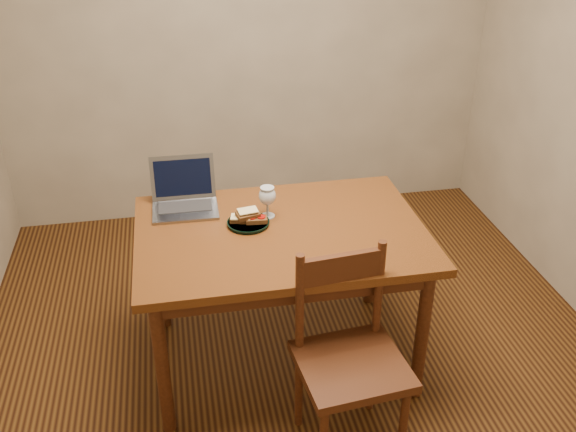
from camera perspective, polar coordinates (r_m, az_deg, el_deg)
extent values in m
cube|color=black|center=(3.35, 0.70, -12.16)|extent=(3.20, 3.20, 0.02)
cube|color=gray|center=(4.20, -3.70, 16.72)|extent=(3.20, 0.02, 2.60)
cube|color=gray|center=(1.34, 15.16, -14.37)|extent=(3.20, 0.02, 2.60)
cube|color=#43240B|center=(2.90, -0.64, -1.59)|extent=(1.30, 0.90, 0.04)
cylinder|color=#36180B|center=(2.79, -11.10, -13.09)|extent=(0.06, 0.06, 0.70)
cylinder|color=#36180B|center=(2.96, 11.82, -10.29)|extent=(0.06, 0.06, 0.70)
cylinder|color=#36180B|center=(3.38, -11.32, -4.72)|extent=(0.06, 0.06, 0.70)
cylinder|color=#36180B|center=(3.52, 7.50, -2.84)|extent=(0.06, 0.06, 0.70)
cube|color=#36180B|center=(2.64, 5.69, -13.12)|extent=(0.46, 0.44, 0.04)
cube|color=#36180B|center=(2.53, 4.76, -4.59)|extent=(0.34, 0.06, 0.12)
cylinder|color=black|center=(2.93, -3.55, -0.63)|extent=(0.20, 0.20, 0.02)
cube|color=slate|center=(3.07, -9.10, 0.48)|extent=(0.31, 0.22, 0.01)
cube|color=slate|center=(3.14, -9.35, 3.44)|extent=(0.31, 0.07, 0.21)
cube|color=black|center=(3.14, -9.35, 3.44)|extent=(0.27, 0.05, 0.17)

